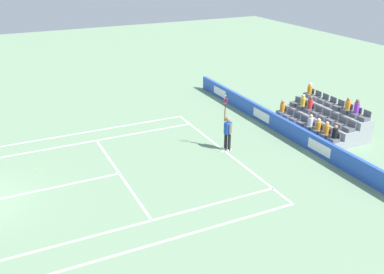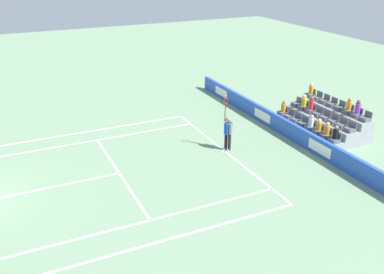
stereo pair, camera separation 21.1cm
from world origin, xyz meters
TOP-DOWN VIEW (x-y plane):
  - line_baseline at (0.00, -11.89)m, footprint 10.97×0.10m
  - line_service at (0.00, -6.40)m, footprint 8.23×0.10m
  - line_centre_service at (0.00, -3.20)m, footprint 0.10×6.40m
  - line_singles_sideline_left at (4.12, -5.95)m, footprint 0.10×11.89m
  - line_singles_sideline_right at (-4.12, -5.95)m, footprint 0.10×11.89m
  - line_doubles_sideline_left at (5.49, -5.95)m, footprint 0.10×11.89m
  - line_doubles_sideline_right at (-5.49, -5.95)m, footprint 0.10×11.89m
  - line_centre_mark at (0.00, -11.79)m, footprint 0.10×0.20m
  - sponsor_barrier at (-0.00, -15.85)m, footprint 19.95×0.22m
  - tennis_player at (0.09, -12.08)m, footprint 0.54×0.42m
  - stadium_stand at (-0.00, -18.15)m, footprint 4.96×2.85m
  - loose_tennis_ball at (1.89, -3.03)m, footprint 0.07×0.07m

SIDE VIEW (x-z plane):
  - line_baseline at x=0.00m, z-range 0.00..0.01m
  - line_service at x=0.00m, z-range 0.00..0.01m
  - line_centre_service at x=0.00m, z-range 0.00..0.01m
  - line_singles_sideline_left at x=4.12m, z-range 0.00..0.01m
  - line_singles_sideline_right at x=-4.12m, z-range 0.00..0.01m
  - line_doubles_sideline_left at x=5.49m, z-range 0.00..0.01m
  - line_doubles_sideline_right at x=-5.49m, z-range 0.00..0.01m
  - line_centre_mark at x=0.00m, z-range 0.00..0.01m
  - loose_tennis_ball at x=1.89m, z-range 0.00..0.07m
  - sponsor_barrier at x=0.00m, z-range 0.00..0.91m
  - stadium_stand at x=0.00m, z-range -0.54..1.66m
  - tennis_player at x=0.09m, z-range -0.43..2.42m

